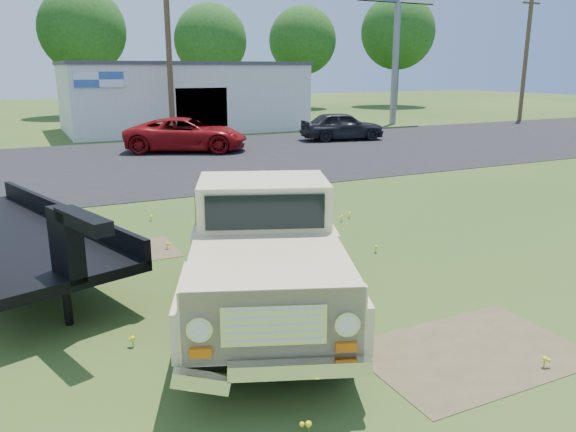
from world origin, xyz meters
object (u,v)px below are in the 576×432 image
(flatbed_trailer, at_px, (3,229))
(dark_sedan, at_px, (342,126))
(red_pickup, at_px, (186,135))
(vintage_pickup_truck, at_px, (264,246))

(flatbed_trailer, xyz_separation_m, dark_sedan, (16.30, 14.96, -0.20))
(flatbed_trailer, relative_size, dark_sedan, 1.58)
(flatbed_trailer, height_order, red_pickup, flatbed_trailer)
(vintage_pickup_truck, xyz_separation_m, dark_sedan, (12.63, 18.34, -0.33))
(flatbed_trailer, distance_m, dark_sedan, 22.13)
(flatbed_trailer, bearing_deg, vintage_pickup_truck, -60.23)
(vintage_pickup_truck, bearing_deg, flatbed_trailer, 158.78)
(vintage_pickup_truck, height_order, flatbed_trailer, vintage_pickup_truck)
(flatbed_trailer, distance_m, red_pickup, 16.38)
(red_pickup, bearing_deg, flatbed_trailer, 176.59)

